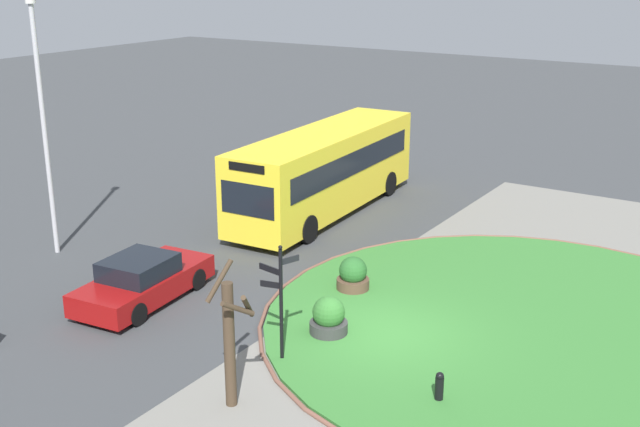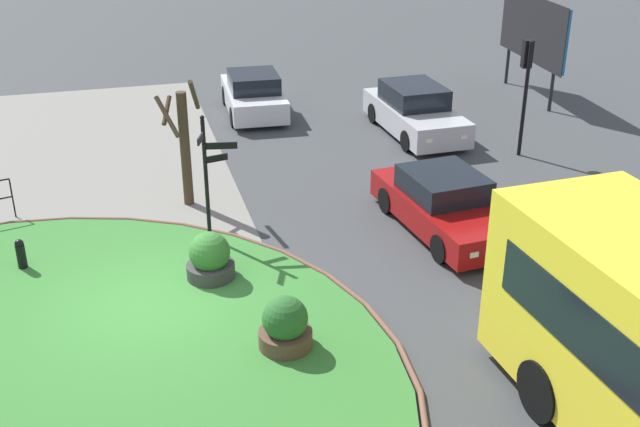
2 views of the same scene
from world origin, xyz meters
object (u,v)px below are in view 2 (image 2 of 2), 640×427
(bollard_foreground, at_px, (21,255))
(billboard_left, at_px, (533,30))
(planter_kerbside, at_px, (285,328))
(street_tree_bare, at_px, (184,143))
(car_trailing, at_px, (415,112))
(traffic_light_near, at_px, (526,71))
(signpost_directional, at_px, (208,172))
(planter_near_signpost, at_px, (210,260))
(car_far_lane, at_px, (254,95))
(car_near_lane, at_px, (445,205))

(bollard_foreground, bearing_deg, billboard_left, 117.85)
(planter_kerbside, distance_m, street_tree_bare, 6.99)
(bollard_foreground, xyz_separation_m, car_trailing, (-6.12, 11.29, 0.31))
(bollard_foreground, distance_m, traffic_light_near, 14.20)
(signpost_directional, relative_size, planter_kerbside, 2.79)
(traffic_light_near, xyz_separation_m, planter_near_signpost, (5.11, -9.77, -1.97))
(traffic_light_near, distance_m, billboard_left, 6.01)
(planter_near_signpost, bearing_deg, car_trailing, 135.34)
(billboard_left, xyz_separation_m, planter_kerbside, (13.10, -11.93, -1.91))
(billboard_left, bearing_deg, planter_kerbside, -39.06)
(planter_kerbside, bearing_deg, billboard_left, 137.66)
(bollard_foreground, relative_size, car_trailing, 0.17)
(bollard_foreground, relative_size, planter_kerbside, 0.70)
(signpost_directional, bearing_deg, planter_near_signpost, -9.20)
(billboard_left, distance_m, street_tree_bare, 14.34)
(planter_near_signpost, distance_m, street_tree_bare, 4.16)
(car_trailing, bearing_deg, traffic_light_near, 40.77)
(traffic_light_near, height_order, street_tree_bare, traffic_light_near)
(signpost_directional, xyz_separation_m, car_far_lane, (-9.11, 2.73, -1.07))
(traffic_light_near, distance_m, planter_near_signpost, 11.20)
(car_near_lane, height_order, billboard_left, billboard_left)
(bollard_foreground, relative_size, planter_near_signpost, 0.69)
(car_trailing, relative_size, billboard_left, 0.94)
(car_far_lane, bearing_deg, planter_near_signpost, 167.51)
(billboard_left, xyz_separation_m, planter_near_signpost, (10.26, -12.87, -1.90))
(signpost_directional, distance_m, bollard_foreground, 4.31)
(signpost_directional, relative_size, billboard_left, 0.63)
(signpost_directional, xyz_separation_m, traffic_light_near, (-3.35, 9.48, 0.72))
(traffic_light_near, bearing_deg, bollard_foreground, 114.28)
(signpost_directional, distance_m, car_near_lane, 5.53)
(car_far_lane, height_order, street_tree_bare, street_tree_bare)
(car_far_lane, xyz_separation_m, traffic_light_near, (5.75, 6.76, 1.80))
(signpost_directional, xyz_separation_m, billboard_left, (-8.51, 12.58, 0.66))
(car_near_lane, relative_size, traffic_light_near, 1.37)
(car_near_lane, height_order, street_tree_bare, street_tree_bare)
(car_trailing, height_order, street_tree_bare, street_tree_bare)
(signpost_directional, height_order, traffic_light_near, traffic_light_near)
(signpost_directional, height_order, car_near_lane, signpost_directional)
(street_tree_bare, bearing_deg, car_trailing, 115.53)
(bollard_foreground, height_order, billboard_left, billboard_left)
(car_near_lane, distance_m, car_far_lane, 10.21)
(billboard_left, relative_size, street_tree_bare, 1.46)
(car_near_lane, bearing_deg, car_trailing, 158.80)
(traffic_light_near, distance_m, street_tree_bare, 9.87)
(car_near_lane, xyz_separation_m, planter_near_signpost, (1.00, -5.65, -0.14))
(car_trailing, relative_size, traffic_light_near, 1.36)
(car_near_lane, height_order, planter_kerbside, car_near_lane)
(billboard_left, distance_m, planter_kerbside, 17.82)
(car_near_lane, distance_m, planter_kerbside, 6.08)
(bollard_foreground, relative_size, car_near_lane, 0.17)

